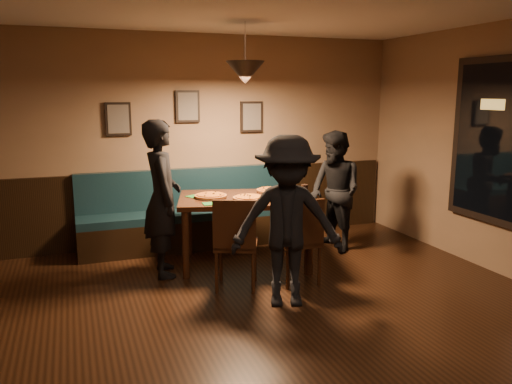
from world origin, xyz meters
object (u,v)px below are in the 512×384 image
at_px(diner_front, 287,222).
at_px(tabasco_bottle, 284,189).
at_px(soda_glass, 305,192).
at_px(chair_near_left, 236,242).
at_px(chair_near_right, 298,239).
at_px(diner_left, 162,199).
at_px(diner_right, 335,192).
at_px(booth_bench, 195,210).
at_px(dining_table, 246,231).

xyz_separation_m(diner_front, tabasco_bottle, (0.49, 1.21, 0.06)).
distance_m(diner_front, soda_glass, 1.07).
height_order(chair_near_left, chair_near_right, chair_near_left).
relative_size(diner_left, tabasco_bottle, 14.48).
xyz_separation_m(diner_front, soda_glass, (0.60, 0.88, 0.09)).
height_order(chair_near_left, diner_left, diner_left).
bearing_deg(soda_glass, diner_right, 36.25).
bearing_deg(diner_front, booth_bench, 118.59).
relative_size(dining_table, chair_near_left, 1.57).
bearing_deg(soda_glass, chair_near_right, -123.87).
bearing_deg(soda_glass, booth_bench, 127.92).
relative_size(dining_table, tabasco_bottle, 12.80).
height_order(soda_glass, tabasco_bottle, soda_glass).
xyz_separation_m(dining_table, diner_right, (1.26, 0.15, 0.36)).
bearing_deg(diner_right, tabasco_bottle, -87.80).
relative_size(booth_bench, diner_right, 1.93).
distance_m(chair_near_right, diner_front, 0.70).
bearing_deg(dining_table, chair_near_right, -49.89).
height_order(booth_bench, diner_front, diner_front).
height_order(diner_right, soda_glass, diner_right).
xyz_separation_m(booth_bench, soda_glass, (0.99, -1.28, 0.41)).
height_order(diner_front, tabasco_bottle, diner_front).
bearing_deg(diner_left, booth_bench, -28.77).
bearing_deg(diner_front, diner_right, 65.54).
bearing_deg(chair_near_right, booth_bench, 116.32).
xyz_separation_m(dining_table, diner_front, (-0.01, -1.23, 0.41)).
height_order(dining_table, soda_glass, soda_glass).
relative_size(chair_near_left, diner_left, 0.56).
relative_size(dining_table, diner_left, 0.88).
bearing_deg(tabasco_bottle, diner_left, 178.65).
relative_size(diner_front, tabasco_bottle, 13.66).
distance_m(dining_table, chair_near_left, 0.73).
xyz_separation_m(chair_near_right, tabasco_bottle, (0.15, 0.71, 0.41)).
height_order(booth_bench, diner_left, diner_left).
bearing_deg(dining_table, soda_glass, -15.12).
bearing_deg(diner_left, diner_front, -138.71).
distance_m(chair_near_right, diner_left, 1.56).
xyz_separation_m(diner_right, soda_glass, (-0.67, -0.49, 0.13)).
bearing_deg(chair_near_right, diner_front, -122.29).
height_order(chair_near_right, tabasco_bottle, same).
relative_size(booth_bench, dining_table, 1.94).
xyz_separation_m(dining_table, soda_glass, (0.59, -0.35, 0.50)).
xyz_separation_m(diner_left, tabasco_bottle, (1.46, -0.03, 0.01)).
height_order(booth_bench, chair_near_right, booth_bench).
height_order(chair_near_right, diner_left, diner_left).
xyz_separation_m(chair_near_right, soda_glass, (0.26, 0.38, 0.44)).
bearing_deg(soda_glass, diner_front, -124.27).
bearing_deg(chair_near_left, soda_glass, 41.01).
relative_size(chair_near_left, tabasco_bottle, 8.15).
relative_size(diner_left, soda_glass, 10.41).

